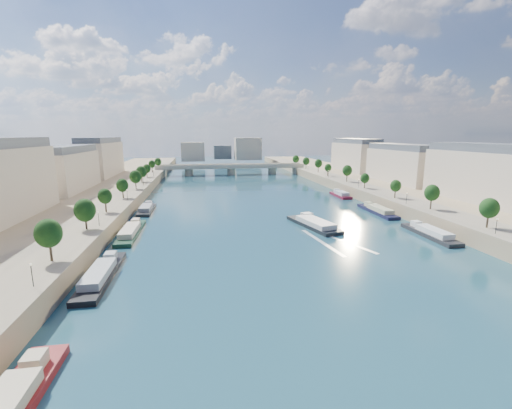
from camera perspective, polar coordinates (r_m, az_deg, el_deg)
name	(u,v)px	position (r m, az deg, el deg)	size (l,w,h in m)	color
ground	(262,213)	(135.80, 0.96, -1.44)	(700.00, 700.00, 0.00)	#0C2734
quay_left	(66,214)	(141.75, -29.04, -1.34)	(44.00, 520.00, 5.00)	#9E8460
quay_right	(427,201)	(163.89, 26.58, 0.49)	(44.00, 520.00, 5.00)	#9E8460
pave_left	(109,205)	(136.84, -23.24, -0.13)	(14.00, 520.00, 0.10)	gray
pave_right	(395,196)	(155.19, 22.16, 1.25)	(14.00, 520.00, 0.10)	gray
trees_left	(115,190)	(137.36, -22.42, 2.28)	(4.80, 268.80, 8.26)	#382B1E
trees_right	(379,181)	(161.92, 19.88, 3.77)	(4.80, 268.80, 8.26)	#382B1E
lamps_left	(115,203)	(125.73, -22.41, 0.23)	(0.36, 200.36, 4.28)	black
lamps_right	(380,188)	(156.75, 19.89, 2.53)	(0.36, 200.36, 4.28)	black
buildings_left	(38,172)	(155.54, -32.61, 4.55)	(16.00, 226.00, 23.20)	#C4B096
buildings_right	(439,166)	(179.40, 28.16, 5.72)	(16.00, 226.00, 23.20)	#C4B096
skyline	(226,150)	(351.06, -4.94, 9.00)	(79.00, 42.00, 22.00)	#C4B096
bridge	(231,168)	(264.45, -4.13, 6.07)	(112.00, 12.00, 8.15)	#C1B79E
tour_barge	(314,224)	(117.63, 9.60, -3.23)	(12.97, 25.87, 3.58)	black
wake	(332,241)	(102.88, 12.57, -6.03)	(13.85, 25.95, 0.04)	silver
moored_barges_left	(101,276)	(82.41, -24.47, -10.76)	(5.00, 152.87, 3.60)	black
moored_barges_right	(442,239)	(113.98, 28.59, -5.04)	(5.00, 161.83, 3.60)	black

